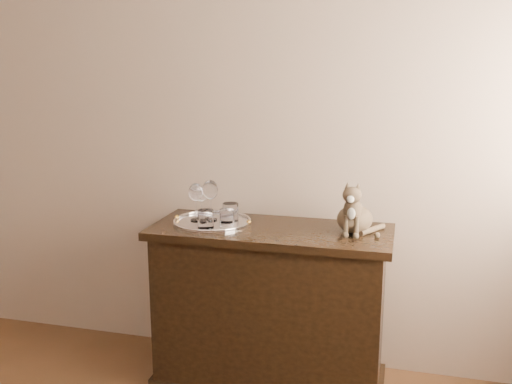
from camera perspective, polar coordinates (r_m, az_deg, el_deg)
wall_back at (r=3.23m, az=-7.65°, el=7.21°), size 4.00×0.10×2.70m
sideboard at (r=2.99m, az=1.43°, el=-11.46°), size 1.20×0.50×0.85m
tray at (r=2.95m, az=-4.39°, el=-3.03°), size 0.40×0.40×0.01m
wine_glass_a at (r=3.00m, az=-5.50°, el=-1.02°), size 0.06×0.06×0.17m
wine_glass_c at (r=2.95m, az=-6.02°, el=-1.00°), size 0.07×0.07×0.20m
wine_glass_d at (r=2.95m, az=-4.58°, el=-0.83°), size 0.08×0.08×0.21m
tumbler_a at (r=2.86m, az=-2.93°, el=-2.54°), size 0.07×0.07×0.08m
tumbler_b at (r=2.82m, az=-5.06°, el=-2.71°), size 0.08×0.08×0.09m
tumbler_c at (r=2.94m, az=-2.57°, el=-2.02°), size 0.08×0.08×0.09m
cat at (r=2.79m, az=9.89°, el=-1.36°), size 0.28×0.27×0.26m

